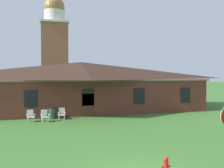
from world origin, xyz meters
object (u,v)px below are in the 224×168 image
Objects in this scene: lawn_chair_by_porch at (30,116)px; trash_bin at (52,113)px; lawn_chair_near_door at (45,116)px; fire_hydrant at (166,167)px; lawn_chair_left_end at (62,113)px.

trash_bin reaches higher than lawn_chair_by_porch.
fire_hydrant is (4.71, -11.99, -0.12)m from lawn_chair_near_door.
lawn_chair_near_door is 1.21× the size of fire_hydrant.
trash_bin reaches higher than fire_hydrant.
lawn_chair_left_end is (1.40, 0.80, 0.00)m from lawn_chair_near_door.
lawn_chair_left_end is 1.21× the size of fire_hydrant.
lawn_chair_near_door is 1.00× the size of lawn_chair_left_end.
lawn_chair_by_porch is 1.00× the size of lawn_chair_near_door.
lawn_chair_by_porch is 1.16m from lawn_chair_near_door.
lawn_chair_near_door is 1.27m from trash_bin.
lawn_chair_near_door is 12.89m from fire_hydrant.
lawn_chair_by_porch is 1.90m from trash_bin.
fire_hydrant is (5.84, -12.27, -0.12)m from lawn_chair_by_porch.
fire_hydrant is 13.78m from trash_bin.
trash_bin is at bearing 157.97° from lawn_chair_left_end.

